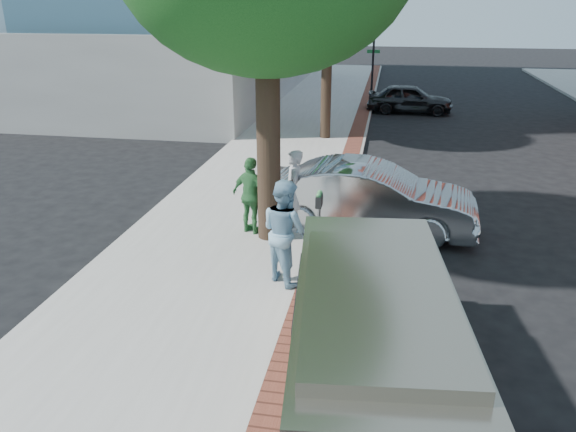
% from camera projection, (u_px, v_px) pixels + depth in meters
% --- Properties ---
extents(ground, '(120.00, 120.00, 0.00)m').
position_uv_depth(ground, '(279.00, 282.00, 11.15)').
color(ground, black).
rests_on(ground, ground).
extents(sidewalk, '(5.00, 60.00, 0.15)m').
position_uv_depth(sidewalk, '(281.00, 165.00, 18.71)').
color(sidewalk, '#9E9991').
rests_on(sidewalk, ground).
extents(brick_strip, '(0.60, 60.00, 0.01)m').
position_uv_depth(brick_strip, '(347.00, 166.00, 18.32)').
color(brick_strip, brown).
rests_on(brick_strip, sidewalk).
extents(curb, '(0.10, 60.00, 0.15)m').
position_uv_depth(curb, '(358.00, 169.00, 18.29)').
color(curb, gray).
rests_on(curb, ground).
extents(office_base, '(18.20, 22.20, 4.00)m').
position_uv_depth(office_base, '(133.00, 58.00, 32.76)').
color(office_base, gray).
rests_on(office_base, ground).
extents(signal_near, '(0.70, 0.15, 3.80)m').
position_uv_depth(signal_near, '(373.00, 58.00, 30.37)').
color(signal_near, black).
rests_on(signal_near, ground).
extents(parking_meter, '(0.12, 0.32, 1.47)m').
position_uv_depth(parking_meter, '(319.00, 211.00, 11.50)').
color(parking_meter, gray).
rests_on(parking_meter, sidewalk).
extents(person_gray, '(0.62, 0.79, 1.92)m').
position_uv_depth(person_gray, '(293.00, 191.00, 13.00)').
color(person_gray, '#B4B5B9').
rests_on(person_gray, sidewalk).
extents(person_officer, '(1.25, 1.23, 2.03)m').
position_uv_depth(person_officer, '(285.00, 231.00, 10.60)').
color(person_officer, '#83B0CA').
rests_on(person_officer, sidewalk).
extents(person_green, '(1.14, 0.84, 1.80)m').
position_uv_depth(person_green, '(252.00, 196.00, 12.86)').
color(person_green, '#3B8144').
rests_on(person_green, sidewalk).
extents(sedan_silver, '(5.17, 2.17, 1.66)m').
position_uv_depth(sedan_silver, '(369.00, 198.00, 13.35)').
color(sedan_silver, '#A6A9AD').
rests_on(sedan_silver, ground).
extents(bg_car, '(4.13, 1.73, 1.40)m').
position_uv_depth(bg_car, '(410.00, 99.00, 27.41)').
color(bg_car, black).
rests_on(bg_car, ground).
extents(van, '(2.55, 5.47, 1.96)m').
position_uv_depth(van, '(372.00, 331.00, 7.59)').
color(van, gray).
rests_on(van, ground).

